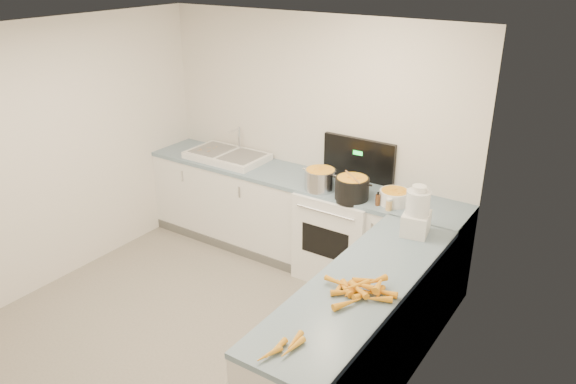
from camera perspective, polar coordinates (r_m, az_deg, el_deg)
The scene contains 19 objects.
floor at distance 4.97m, azimuth -10.31°, elevation -14.67°, with size 3.50×4.00×0.00m, color gray, non-canonical shape.
ceiling at distance 3.98m, azimuth -12.96°, elevation 15.09°, with size 3.50×4.00×0.00m, color silver, non-canonical shape.
wall_back at distance 5.80m, azimuth 2.50°, elevation 5.40°, with size 3.50×2.50×0.00m, color silver, non-canonical shape.
wall_left at distance 5.64m, azimuth -24.27°, elevation 2.78°, with size 4.00×2.50×0.00m, color silver, non-canonical shape.
wall_right at distance 3.43m, azimuth 10.04°, elevation -8.34°, with size 4.00×2.50×0.00m, color silver, non-canonical shape.
counter_back at distance 5.85m, azimuth 0.83°, elevation -2.63°, with size 3.50×0.62×0.94m.
counter_right at distance 4.20m, azimuth 7.20°, elevation -14.46°, with size 0.62×2.20×0.94m.
stove at distance 5.59m, azimuth 5.49°, elevation -4.01°, with size 0.76×0.65×1.36m.
sink at distance 6.15m, azimuth -6.19°, elevation 3.69°, with size 0.86×0.52×0.31m.
steel_pot at distance 5.32m, azimuth 3.29°, elevation 1.18°, with size 0.30×0.30×0.22m, color silver.
black_pot at distance 5.15m, azimuth 6.51°, elevation 0.29°, with size 0.31×0.31×0.22m, color black.
wooden_spoon at distance 5.10m, azimuth 6.57°, elevation 1.54°, with size 0.01×0.01×0.33m, color #AD7A47.
mixing_bowl at distance 5.11m, azimuth 10.76°, elevation -0.52°, with size 0.27×0.27×0.13m, color white.
extract_bottle at distance 5.05m, azimuth 9.10°, elevation -0.81°, with size 0.04×0.04×0.10m, color #593319.
spice_jar at distance 4.97m, azimuth 10.20°, elevation -1.34°, with size 0.05×0.05×0.09m, color #E5B266.
food_processor at distance 4.56m, azimuth 12.95°, elevation -2.14°, with size 0.24×0.28×0.41m.
carrot_pile at distance 3.78m, azimuth 7.34°, elevation -9.78°, with size 0.50×0.49×0.09m.
peeled_carrots at distance 3.30m, azimuth -0.47°, elevation -15.54°, with size 0.15×0.35×0.04m.
peelings at distance 6.30m, azimuth -7.93°, elevation 4.43°, with size 0.15×0.27×0.01m.
Camera 1 is at (2.86, -2.72, 3.03)m, focal length 35.00 mm.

